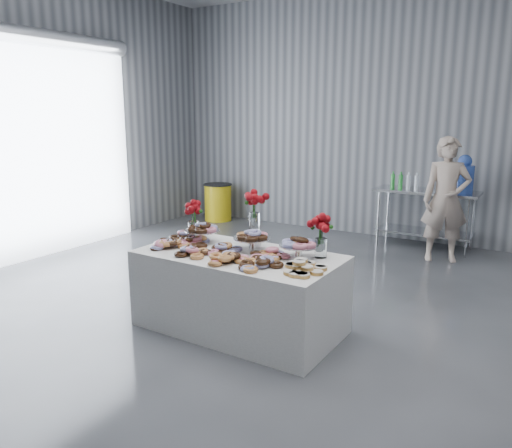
{
  "coord_description": "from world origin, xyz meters",
  "views": [
    {
      "loc": [
        2.38,
        -3.62,
        2.05
      ],
      "look_at": [
        -0.17,
        0.57,
        0.95
      ],
      "focal_mm": 35.0,
      "sensor_mm": 36.0,
      "label": 1
    }
  ],
  "objects": [
    {
      "name": "cake_stand_left",
      "position": [
        -0.64,
        0.3,
        0.89
      ],
      "size": [
        0.36,
        0.36,
        0.17
      ],
      "color": "silver",
      "rests_on": "display_table"
    },
    {
      "name": "display_table",
      "position": [
        -0.1,
        0.14,
        0.38
      ],
      "size": [
        1.92,
        1.03,
        0.75
      ],
      "primitive_type": "cube",
      "rotation": [
        0.0,
        0.0,
        -0.02
      ],
      "color": "white",
      "rests_on": "ground"
    },
    {
      "name": "cake_stand_right",
      "position": [
        0.46,
        0.28,
        0.89
      ],
      "size": [
        0.36,
        0.36,
        0.17
      ],
      "color": "silver",
      "rests_on": "display_table"
    },
    {
      "name": "cake_stand_mid",
      "position": [
        -0.04,
        0.29,
        0.89
      ],
      "size": [
        0.36,
        0.36,
        0.17
      ],
      "color": "silver",
      "rests_on": "display_table"
    },
    {
      "name": "danish_pile",
      "position": [
        0.65,
        -0.02,
        0.81
      ],
      "size": [
        0.48,
        0.48,
        0.11
      ],
      "primitive_type": null,
      "color": "white",
      "rests_on": "display_table"
    },
    {
      "name": "ground",
      "position": [
        0.0,
        0.0,
        0.0
      ],
      "size": [
        9.0,
        9.0,
        0.0
      ],
      "primitive_type": "plane",
      "color": "#34363B",
      "rests_on": "ground"
    },
    {
      "name": "bouquet_right",
      "position": [
        0.61,
        0.43,
        1.05
      ],
      "size": [
        0.26,
        0.26,
        0.42
      ],
      "color": "white",
      "rests_on": "display_table"
    },
    {
      "name": "prep_table",
      "position": [
        0.71,
        4.1,
        0.62
      ],
      "size": [
        1.5,
        0.6,
        0.9
      ],
      "color": "silver",
      "rests_on": "ground"
    },
    {
      "name": "donut_mounds",
      "position": [
        -0.1,
        0.09,
        0.8
      ],
      "size": [
        1.82,
        0.83,
        0.09
      ],
      "primitive_type": null,
      "rotation": [
        0.0,
        0.0,
        -0.02
      ],
      "color": "#B87143",
      "rests_on": "display_table"
    },
    {
      "name": "bouquet_left",
      "position": [
        -0.84,
        0.41,
        1.05
      ],
      "size": [
        0.26,
        0.26,
        0.42
      ],
      "color": "white",
      "rests_on": "display_table"
    },
    {
      "name": "person",
      "position": [
        1.09,
        3.55,
        0.87
      ],
      "size": [
        0.74,
        0.61,
        1.73
      ],
      "primitive_type": "imported",
      "rotation": [
        0.0,
        0.0,
        0.36
      ],
      "color": "#CC8C93",
      "rests_on": "ground"
    },
    {
      "name": "drink_bottles",
      "position": [
        0.39,
        4.0,
        1.04
      ],
      "size": [
        0.54,
        0.08,
        0.27
      ],
      "primitive_type": null,
      "color": "#268C33",
      "rests_on": "prep_table"
    },
    {
      "name": "room_walls",
      "position": [
        -0.27,
        0.07,
        2.64
      ],
      "size": [
        8.04,
        9.04,
        4.02
      ],
      "color": "gray",
      "rests_on": "ground"
    },
    {
      "name": "bouquet_center",
      "position": [
        -0.14,
        0.49,
        1.13
      ],
      "size": [
        0.26,
        0.26,
        0.57
      ],
      "color": "silver",
      "rests_on": "display_table"
    },
    {
      "name": "trash_barrel",
      "position": [
        -3.18,
        4.1,
        0.36
      ],
      "size": [
        0.55,
        0.55,
        0.71
      ],
      "rotation": [
        0.0,
        0.0,
        -0.27
      ],
      "color": "yellow",
      "rests_on": "ground"
    },
    {
      "name": "water_jug",
      "position": [
        1.21,
        4.1,
        1.15
      ],
      "size": [
        0.28,
        0.28,
        0.55
      ],
      "color": "blue",
      "rests_on": "prep_table"
    }
  ]
}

